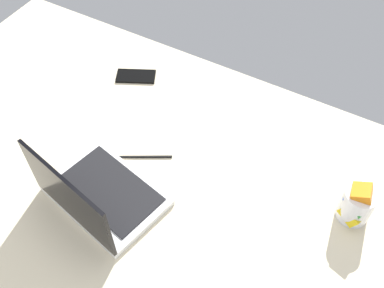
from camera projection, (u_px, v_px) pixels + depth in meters
The scene contains 5 objects.
bed_mattress at pixel (115, 224), 136.18cm from camera, with size 180.00×140.00×18.00cm, color beige.
laptop at pixel (97, 195), 126.90cm from camera, with size 37.25×29.69×23.00cm.
snack_cup at pixel (356, 204), 123.21cm from camera, with size 9.08×9.64×13.80cm.
cell_phone at pixel (136, 76), 163.05cm from camera, with size 6.80×14.00×0.80cm, color black.
charger_cable at pixel (145, 157), 140.42cm from camera, with size 17.00×0.60×0.60cm, color black.
Camera 1 is at (-52.49, 46.03, 130.68)cm, focal length 42.17 mm.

